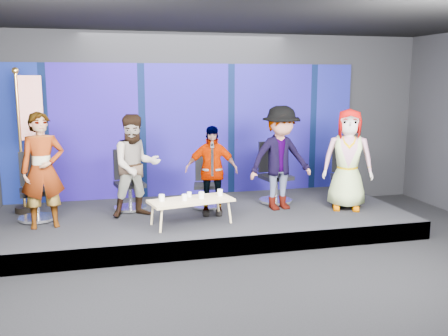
{
  "coord_description": "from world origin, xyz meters",
  "views": [
    {
      "loc": [
        -1.71,
        -5.81,
        2.59
      ],
      "look_at": [
        0.36,
        2.4,
        1.09
      ],
      "focal_mm": 40.0,
      "sensor_mm": 36.0,
      "label": 1
    }
  ],
  "objects_px": {
    "panelist_e": "(348,160)",
    "mug_b": "(185,197)",
    "panelist_c": "(211,171)",
    "mug_d": "(201,195)",
    "mug_e": "(220,192)",
    "chair_e": "(344,183)",
    "mug_c": "(189,195)",
    "coffee_table": "(191,201)",
    "panelist_d": "(280,158)",
    "chair_a": "(36,198)",
    "chair_b": "(129,190)",
    "panelist_a": "(43,170)",
    "flag_stand": "(28,137)",
    "panelist_b": "(136,166)",
    "chair_d": "(274,183)",
    "chair_c": "(206,190)",
    "mug_a": "(162,198)"
  },
  "relations": [
    {
      "from": "panelist_b",
      "to": "mug_d",
      "type": "bearing_deg",
      "value": -45.3
    },
    {
      "from": "chair_e",
      "to": "mug_c",
      "type": "distance_m",
      "value": 3.13
    },
    {
      "from": "panelist_b",
      "to": "panelist_d",
      "type": "xyz_separation_m",
      "value": [
        2.52,
        -0.14,
        0.06
      ]
    },
    {
      "from": "panelist_b",
      "to": "chair_e",
      "type": "relative_size",
      "value": 1.56
    },
    {
      "from": "panelist_a",
      "to": "panelist_e",
      "type": "bearing_deg",
      "value": -10.47
    },
    {
      "from": "panelist_c",
      "to": "coffee_table",
      "type": "xyz_separation_m",
      "value": [
        -0.45,
        -0.5,
        -0.39
      ]
    },
    {
      "from": "chair_e",
      "to": "chair_d",
      "type": "bearing_deg",
      "value": -169.86
    },
    {
      "from": "mug_c",
      "to": "chair_d",
      "type": "bearing_deg",
      "value": 27.11
    },
    {
      "from": "chair_a",
      "to": "panelist_e",
      "type": "height_order",
      "value": "panelist_e"
    },
    {
      "from": "panelist_e",
      "to": "coffee_table",
      "type": "relative_size",
      "value": 1.27
    },
    {
      "from": "chair_a",
      "to": "chair_b",
      "type": "relative_size",
      "value": 1.05
    },
    {
      "from": "mug_a",
      "to": "chair_d",
      "type": "bearing_deg",
      "value": 25.45
    },
    {
      "from": "panelist_d",
      "to": "chair_e",
      "type": "relative_size",
      "value": 1.67
    },
    {
      "from": "chair_b",
      "to": "panelist_d",
      "type": "xyz_separation_m",
      "value": [
        2.62,
        -0.63,
        0.57
      ]
    },
    {
      "from": "chair_b",
      "to": "panelist_b",
      "type": "relative_size",
      "value": 0.62
    },
    {
      "from": "panelist_b",
      "to": "panelist_e",
      "type": "relative_size",
      "value": 0.97
    },
    {
      "from": "panelist_d",
      "to": "mug_b",
      "type": "distance_m",
      "value": 1.99
    },
    {
      "from": "mug_b",
      "to": "panelist_a",
      "type": "bearing_deg",
      "value": 167.66
    },
    {
      "from": "mug_c",
      "to": "panelist_b",
      "type": "bearing_deg",
      "value": 145.27
    },
    {
      "from": "panelist_e",
      "to": "mug_b",
      "type": "relative_size",
      "value": 17.46
    },
    {
      "from": "mug_a",
      "to": "mug_e",
      "type": "height_order",
      "value": "mug_a"
    },
    {
      "from": "panelist_d",
      "to": "mug_e",
      "type": "height_order",
      "value": "panelist_d"
    },
    {
      "from": "panelist_e",
      "to": "mug_e",
      "type": "xyz_separation_m",
      "value": [
        -2.37,
        -0.13,
        -0.44
      ]
    },
    {
      "from": "mug_a",
      "to": "mug_b",
      "type": "height_order",
      "value": "mug_a"
    },
    {
      "from": "mug_d",
      "to": "mug_e",
      "type": "height_order",
      "value": "mug_d"
    },
    {
      "from": "mug_e",
      "to": "flag_stand",
      "type": "xyz_separation_m",
      "value": [
        -3.09,
        1.31,
        0.86
      ]
    },
    {
      "from": "mug_d",
      "to": "panelist_a",
      "type": "bearing_deg",
      "value": 171.01
    },
    {
      "from": "chair_a",
      "to": "chair_b",
      "type": "distance_m",
      "value": 1.56
    },
    {
      "from": "panelist_d",
      "to": "mug_c",
      "type": "relative_size",
      "value": 20.67
    },
    {
      "from": "chair_b",
      "to": "flag_stand",
      "type": "height_order",
      "value": "flag_stand"
    },
    {
      "from": "panelist_a",
      "to": "panelist_e",
      "type": "xyz_separation_m",
      "value": [
        5.13,
        -0.13,
        -0.01
      ]
    },
    {
      "from": "mug_e",
      "to": "flag_stand",
      "type": "height_order",
      "value": "flag_stand"
    },
    {
      "from": "panelist_a",
      "to": "coffee_table",
      "type": "xyz_separation_m",
      "value": [
        2.25,
        -0.41,
        -0.53
      ]
    },
    {
      "from": "panelist_a",
      "to": "chair_b",
      "type": "height_order",
      "value": "panelist_a"
    },
    {
      "from": "chair_d",
      "to": "chair_e",
      "type": "distance_m",
      "value": 1.32
    },
    {
      "from": "mug_a",
      "to": "mug_c",
      "type": "distance_m",
      "value": 0.49
    },
    {
      "from": "mug_c",
      "to": "panelist_c",
      "type": "bearing_deg",
      "value": 38.35
    },
    {
      "from": "panelist_b",
      "to": "mug_c",
      "type": "relative_size",
      "value": 19.39
    },
    {
      "from": "chair_a",
      "to": "chair_c",
      "type": "xyz_separation_m",
      "value": [
        2.89,
        0.12,
        -0.06
      ]
    },
    {
      "from": "mug_e",
      "to": "panelist_b",
      "type": "bearing_deg",
      "value": 157.21
    },
    {
      "from": "panelist_a",
      "to": "chair_e",
      "type": "bearing_deg",
      "value": -5.36
    },
    {
      "from": "mug_a",
      "to": "mug_c",
      "type": "relative_size",
      "value": 1.2
    },
    {
      "from": "panelist_c",
      "to": "panelist_e",
      "type": "xyz_separation_m",
      "value": [
        2.43,
        -0.23,
        0.13
      ]
    },
    {
      "from": "panelist_b",
      "to": "panelist_e",
      "type": "height_order",
      "value": "panelist_e"
    },
    {
      "from": "panelist_c",
      "to": "panelist_a",
      "type": "bearing_deg",
      "value": -165.96
    },
    {
      "from": "panelist_e",
      "to": "panelist_a",
      "type": "bearing_deg",
      "value": -157.25
    },
    {
      "from": "coffee_table",
      "to": "mug_b",
      "type": "distance_m",
      "value": 0.15
    },
    {
      "from": "chair_b",
      "to": "mug_d",
      "type": "distance_m",
      "value": 1.6
    },
    {
      "from": "panelist_a",
      "to": "panelist_c",
      "type": "distance_m",
      "value": 2.71
    },
    {
      "from": "panelist_a",
      "to": "mug_e",
      "type": "distance_m",
      "value": 2.81
    }
  ]
}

